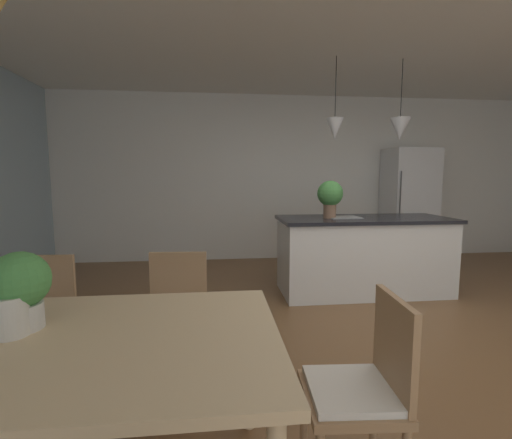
{
  "coord_description": "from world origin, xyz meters",
  "views": [
    {
      "loc": [
        -1.47,
        -2.77,
        1.37
      ],
      "look_at": [
        -1.16,
        0.04,
        1.04
      ],
      "focal_mm": 25.33,
      "sensor_mm": 36.0,
      "label": 1
    }
  ],
  "objects_px": {
    "dining_table": "(35,356)",
    "potted_plant_on_table": "(20,287)",
    "kitchen_island": "(363,254)",
    "chair_far_left": "(36,322)",
    "refrigerator": "(408,205)",
    "potted_plant_on_island": "(330,196)",
    "vase_on_dining_table": "(10,316)",
    "chair_kitchen_end": "(363,387)",
    "chair_far_right": "(176,316)"
  },
  "relations": [
    {
      "from": "dining_table",
      "to": "potted_plant_on_table",
      "type": "bearing_deg",
      "value": 129.25
    },
    {
      "from": "dining_table",
      "to": "kitchen_island",
      "type": "relative_size",
      "value": 0.95
    },
    {
      "from": "chair_far_left",
      "to": "refrigerator",
      "type": "height_order",
      "value": "refrigerator"
    },
    {
      "from": "refrigerator",
      "to": "potted_plant_on_island",
      "type": "distance_m",
      "value": 2.45
    },
    {
      "from": "potted_plant_on_island",
      "to": "kitchen_island",
      "type": "bearing_deg",
      "value": 0.0
    },
    {
      "from": "chair_far_left",
      "to": "kitchen_island",
      "type": "bearing_deg",
      "value": 31.5
    },
    {
      "from": "dining_table",
      "to": "potted_plant_on_island",
      "type": "relative_size",
      "value": 4.38
    },
    {
      "from": "potted_plant_on_island",
      "to": "potted_plant_on_table",
      "type": "height_order",
      "value": "potted_plant_on_island"
    },
    {
      "from": "vase_on_dining_table",
      "to": "chair_kitchen_end",
      "type": "bearing_deg",
      "value": -2.53
    },
    {
      "from": "chair_far_left",
      "to": "refrigerator",
      "type": "distance_m",
      "value": 5.44
    },
    {
      "from": "chair_far_left",
      "to": "vase_on_dining_table",
      "type": "relative_size",
      "value": 5.41
    },
    {
      "from": "chair_far_right",
      "to": "vase_on_dining_table",
      "type": "xyz_separation_m",
      "value": [
        -0.54,
        -0.83,
        0.36
      ]
    },
    {
      "from": "refrigerator",
      "to": "vase_on_dining_table",
      "type": "bearing_deg",
      "value": -133.6
    },
    {
      "from": "vase_on_dining_table",
      "to": "refrigerator",
      "type": "bearing_deg",
      "value": 46.4
    },
    {
      "from": "kitchen_island",
      "to": "vase_on_dining_table",
      "type": "height_order",
      "value": "same"
    },
    {
      "from": "chair_far_left",
      "to": "vase_on_dining_table",
      "type": "xyz_separation_m",
      "value": [
        0.31,
        -0.83,
        0.36
      ]
    },
    {
      "from": "chair_far_left",
      "to": "potted_plant_on_table",
      "type": "bearing_deg",
      "value": -67.14
    },
    {
      "from": "chair_far_right",
      "to": "chair_far_left",
      "type": "relative_size",
      "value": 1.0
    },
    {
      "from": "potted_plant_on_table",
      "to": "vase_on_dining_table",
      "type": "relative_size",
      "value": 2.0
    },
    {
      "from": "potted_plant_on_table",
      "to": "dining_table",
      "type": "bearing_deg",
      "value": -50.75
    },
    {
      "from": "dining_table",
      "to": "refrigerator",
      "type": "height_order",
      "value": "refrigerator"
    },
    {
      "from": "chair_far_right",
      "to": "chair_far_left",
      "type": "xyz_separation_m",
      "value": [
        -0.85,
        0.0,
        0.0
      ]
    },
    {
      "from": "vase_on_dining_table",
      "to": "dining_table",
      "type": "bearing_deg",
      "value": -28.04
    },
    {
      "from": "chair_far_right",
      "to": "chair_kitchen_end",
      "type": "height_order",
      "value": "same"
    },
    {
      "from": "chair_kitchen_end",
      "to": "potted_plant_on_table",
      "type": "relative_size",
      "value": 2.7
    },
    {
      "from": "refrigerator",
      "to": "vase_on_dining_table",
      "type": "height_order",
      "value": "refrigerator"
    },
    {
      "from": "refrigerator",
      "to": "potted_plant_on_island",
      "type": "bearing_deg",
      "value": -139.33
    },
    {
      "from": "potted_plant_on_island",
      "to": "potted_plant_on_table",
      "type": "relative_size",
      "value": 1.34
    },
    {
      "from": "refrigerator",
      "to": "chair_far_left",
      "type": "bearing_deg",
      "value": -142.05
    },
    {
      "from": "chair_kitchen_end",
      "to": "potted_plant_on_table",
      "type": "height_order",
      "value": "potted_plant_on_table"
    },
    {
      "from": "potted_plant_on_island",
      "to": "vase_on_dining_table",
      "type": "bearing_deg",
      "value": -129.4
    },
    {
      "from": "chair_far_left",
      "to": "kitchen_island",
      "type": "distance_m",
      "value": 3.34
    },
    {
      "from": "chair_kitchen_end",
      "to": "vase_on_dining_table",
      "type": "relative_size",
      "value": 5.41
    },
    {
      "from": "chair_kitchen_end",
      "to": "refrigerator",
      "type": "relative_size",
      "value": 0.48
    },
    {
      "from": "potted_plant_on_island",
      "to": "chair_far_right",
      "type": "bearing_deg",
      "value": -132.07
    },
    {
      "from": "refrigerator",
      "to": "potted_plant_on_island",
      "type": "height_order",
      "value": "refrigerator"
    },
    {
      "from": "potted_plant_on_island",
      "to": "vase_on_dining_table",
      "type": "distance_m",
      "value": 3.35
    },
    {
      "from": "chair_kitchen_end",
      "to": "chair_far_left",
      "type": "relative_size",
      "value": 1.0
    },
    {
      "from": "dining_table",
      "to": "chair_far_right",
      "type": "relative_size",
      "value": 2.17
    },
    {
      "from": "potted_plant_on_table",
      "to": "chair_kitchen_end",
      "type": "bearing_deg",
      "value": -4.97
    },
    {
      "from": "chair_far_right",
      "to": "kitchen_island",
      "type": "relative_size",
      "value": 0.44
    },
    {
      "from": "chair_kitchen_end",
      "to": "vase_on_dining_table",
      "type": "distance_m",
      "value": 1.47
    },
    {
      "from": "dining_table",
      "to": "chair_kitchen_end",
      "type": "bearing_deg",
      "value": -0.15
    },
    {
      "from": "chair_far_right",
      "to": "potted_plant_on_table",
      "type": "height_order",
      "value": "potted_plant_on_table"
    },
    {
      "from": "chair_far_right",
      "to": "refrigerator",
      "type": "relative_size",
      "value": 0.48
    },
    {
      "from": "kitchen_island",
      "to": "potted_plant_on_table",
      "type": "relative_size",
      "value": 6.19
    },
    {
      "from": "kitchen_island",
      "to": "vase_on_dining_table",
      "type": "distance_m",
      "value": 3.64
    },
    {
      "from": "dining_table",
      "to": "vase_on_dining_table",
      "type": "distance_m",
      "value": 0.19
    },
    {
      "from": "vase_on_dining_table",
      "to": "potted_plant_on_table",
      "type": "bearing_deg",
      "value": 76.33
    },
    {
      "from": "refrigerator",
      "to": "chair_kitchen_end",
      "type": "bearing_deg",
      "value": -121.0
    }
  ]
}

